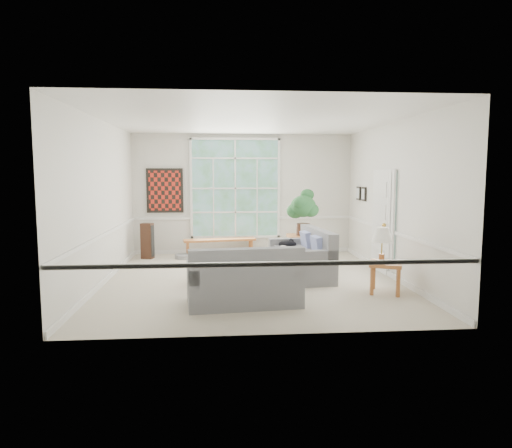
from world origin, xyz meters
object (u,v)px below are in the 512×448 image
Objects in this scene: loveseat_right at (301,253)px; loveseat_front at (244,275)px; coffee_table at (225,269)px; end_table at (302,249)px; side_table at (385,278)px.

loveseat_front is at bearing -130.65° from loveseat_right.
end_table is at bearing 23.10° from coffee_table.
side_table is (0.93, -2.78, -0.05)m from end_table.
loveseat_front is at bearing -114.98° from end_table.
loveseat_right is 1.01× the size of loveseat_front.
loveseat_right is 1.43× the size of coffee_table.
loveseat_front is 3.23× the size of side_table.
end_table is 2.93m from side_table.
loveseat_front is 3.57m from end_table.
loveseat_front reaches higher than end_table.
end_table reaches higher than coffee_table.
coffee_table is (-1.48, -0.17, -0.24)m from loveseat_right.
loveseat_right reaches higher than loveseat_front.
loveseat_front is at bearing -169.41° from side_table.
coffee_table is at bearing 157.08° from side_table.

